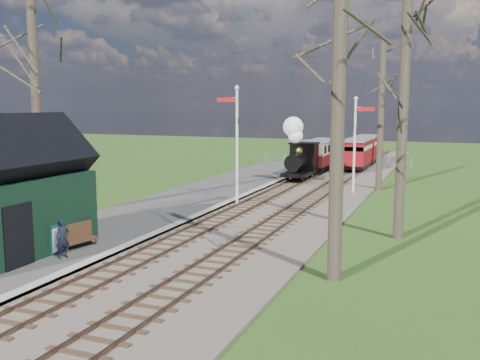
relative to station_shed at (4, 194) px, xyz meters
The scene contains 19 objects.
ground 6.29m from the station_shed, 42.94° to the right, with size 140.00×140.00×0.00m, color #2B4F18.
distant_hills 63.40m from the station_shed, 84.61° to the left, with size 114.40×48.00×22.02m.
ballast_bed 18.98m from the station_shed, 72.73° to the left, with size 8.00×60.00×0.10m, color brown.
track_near 18.63m from the station_shed, 76.57° to the left, with size 1.60×60.00×0.15m.
track_far 19.40m from the station_shed, 69.04° to the left, with size 1.60×60.00×0.15m.
platform 10.26m from the station_shed, 85.44° to the left, with size 5.00×44.00×0.20m, color #474442.
coping_strip 10.69m from the station_shed, 72.79° to the left, with size 0.40×44.00×0.21m, color #B2AD9E.
station_shed is the anchor object (origin of this frame).
semaphore_near 12.58m from the station_shed, 73.62° to the left, with size 1.22×0.24×6.22m.
semaphore_far 20.01m from the station_shed, 64.28° to the left, with size 1.22×0.24×5.72m.
bare_trees 8.81m from the station_shed, 47.30° to the left, with size 15.51×22.39×12.00m.
fence_line 32.38m from the station_shed, 81.83° to the left, with size 12.60×0.08×1.00m.
locomotive 22.09m from the station_shed, 78.81° to the left, with size 1.71×3.99×4.28m.
coach 28.07m from the station_shed, 81.19° to the left, with size 2.00×6.84×2.10m.
red_carriage_a 29.90m from the station_shed, 76.66° to the left, with size 1.91×4.74×2.01m.
red_carriage_b 35.27m from the station_shed, 78.72° to the left, with size 1.91×4.74×2.01m.
sign_board 2.30m from the station_shed, 25.03° to the left, with size 0.13×0.68×1.00m.
bench 2.81m from the station_shed, 44.13° to the left, with size 0.73×1.57×0.87m.
person 2.53m from the station_shed, ahead, with size 0.48×0.32×1.32m, color black.
Camera 1 is at (9.62, -9.51, 5.26)m, focal length 40.00 mm.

